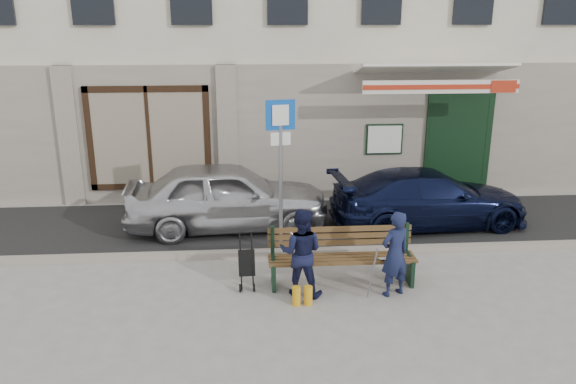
{
  "coord_description": "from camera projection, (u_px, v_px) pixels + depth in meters",
  "views": [
    {
      "loc": [
        -0.92,
        -8.02,
        4.18
      ],
      "look_at": [
        -0.23,
        1.6,
        1.2
      ],
      "focal_mm": 35.0,
      "sensor_mm": 36.0,
      "label": 1
    }
  ],
  "objects": [
    {
      "name": "stroller",
      "position": [
        247.0,
        264.0,
        9.03
      ],
      "size": [
        0.28,
        0.38,
        0.91
      ],
      "rotation": [
        0.0,
        0.0,
        0.06
      ],
      "color": "black",
      "rests_on": "ground"
    },
    {
      "name": "man",
      "position": [
        395.0,
        254.0,
        8.69
      ],
      "size": [
        0.6,
        0.51,
        1.39
      ],
      "primitive_type": "imported",
      "rotation": [
        0.0,
        0.0,
        3.56
      ],
      "color": "#161C3D",
      "rests_on": "ground"
    },
    {
      "name": "asphalt_lane",
      "position": [
        294.0,
        225.0,
        11.89
      ],
      "size": [
        60.0,
        3.2,
        0.01
      ],
      "primitive_type": "cube",
      "color": "#282828",
      "rests_on": "ground"
    },
    {
      "name": "parking_sign",
      "position": [
        281.0,
        152.0,
        9.96
      ],
      "size": [
        0.52,
        0.14,
        2.84
      ],
      "rotation": [
        0.0,
        0.0,
        0.2
      ],
      "color": "gray",
      "rests_on": "ground"
    },
    {
      "name": "bench",
      "position": [
        339.0,
        258.0,
        9.13
      ],
      "size": [
        2.4,
        1.17,
        0.98
      ],
      "color": "brown",
      "rests_on": "ground"
    },
    {
      "name": "car_navy",
      "position": [
        429.0,
        198.0,
        11.72
      ],
      "size": [
        4.25,
        2.03,
        1.19
      ],
      "primitive_type": "imported",
      "rotation": [
        0.0,
        0.0,
        1.66
      ],
      "color": "black",
      "rests_on": "ground"
    },
    {
      "name": "ground",
      "position": [
        310.0,
        293.0,
        8.94
      ],
      "size": [
        80.0,
        80.0,
        0.0
      ],
      "primitive_type": "plane",
      "color": "#9E9991",
      "rests_on": "ground"
    },
    {
      "name": "car_silver",
      "position": [
        227.0,
        196.0,
        11.52
      ],
      "size": [
        4.22,
        1.9,
        1.41
      ],
      "primitive_type": "imported",
      "rotation": [
        0.0,
        0.0,
        1.63
      ],
      "color": "silver",
      "rests_on": "ground"
    },
    {
      "name": "woman",
      "position": [
        301.0,
        252.0,
        8.71
      ],
      "size": [
        0.81,
        0.7,
        1.42
      ],
      "primitive_type": "imported",
      "rotation": [
        0.0,
        0.0,
        2.88
      ],
      "color": "#121532",
      "rests_on": "ground"
    },
    {
      "name": "curb",
      "position": [
        301.0,
        252.0,
        10.35
      ],
      "size": [
        60.0,
        0.18,
        0.12
      ],
      "primitive_type": "cube",
      "color": "#9E9384",
      "rests_on": "ground"
    }
  ]
}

